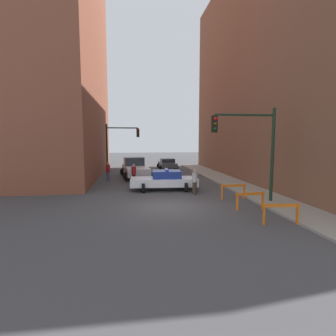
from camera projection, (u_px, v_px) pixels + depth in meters
ground_plane at (168, 207)px, 14.05m from camera, size 120.00×120.00×0.00m
sidewalk_right at (276, 202)px, 14.91m from camera, size 2.40×44.00×0.12m
building_corner_left at (22, 43)px, 24.80m from camera, size 14.00×20.00×25.37m
building_right at (308, 68)px, 22.74m from camera, size 12.00×28.00×19.59m
traffic_light_near at (253, 141)px, 14.40m from camera, size 3.64×0.35×5.20m
traffic_light_far at (118, 142)px, 27.10m from camera, size 3.44×0.35×5.20m
police_car at (165, 180)px, 18.66m from camera, size 4.80×2.54×1.52m
white_truck at (135, 168)px, 24.85m from camera, size 3.04×5.60×1.90m
parked_car_near at (167, 164)px, 32.00m from camera, size 2.32×4.33×1.31m
pedestrian_crossing at (134, 174)px, 20.87m from camera, size 0.48×0.48×1.66m
pedestrian_corner at (108, 171)px, 22.60m from camera, size 0.47×0.47×1.66m
pedestrian_sidewalk at (195, 181)px, 17.17m from camera, size 0.49×0.49×1.66m
barrier_front at (281, 210)px, 11.03m from camera, size 1.60×0.32×0.90m
barrier_mid at (250, 198)px, 13.39m from camera, size 1.60×0.28×0.90m
barrier_back at (233, 189)px, 15.81m from camera, size 1.60×0.22×0.90m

